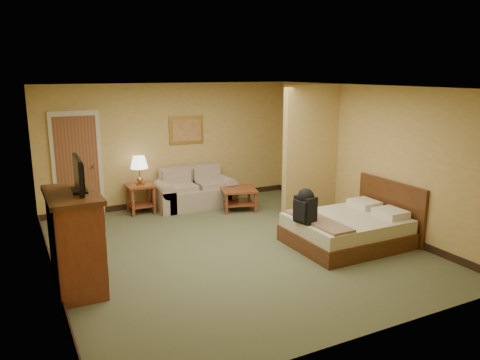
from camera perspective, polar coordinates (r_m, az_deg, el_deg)
floor at (r=7.76m, az=-0.84°, el=-8.30°), size 6.00×6.00×0.00m
ceiling at (r=7.23m, az=-0.91°, el=11.26°), size 6.00×6.00×0.00m
back_wall at (r=10.13m, az=-8.39°, el=4.26°), size 5.50×0.02×2.60m
left_wall at (r=6.68m, az=-22.56°, el=-1.17°), size 0.02×6.00×2.60m
right_wall at (r=8.92m, az=15.21°, el=2.75°), size 0.02×6.00×2.60m
partition at (r=9.26m, az=8.61°, el=3.43°), size 1.20×0.15×2.60m
door at (r=9.70m, az=-19.23°, el=1.68°), size 0.94×0.16×2.10m
baseboard at (r=10.38m, az=-8.14°, el=-2.53°), size 5.50×0.02×0.12m
loveseat at (r=10.05m, az=-5.55°, el=-1.69°), size 1.68×0.78×0.85m
side_table at (r=9.76m, az=-12.03°, el=-1.68°), size 0.54×0.54×0.60m
table_lamp at (r=9.61m, az=-12.21°, el=2.02°), size 0.35×0.35×0.58m
coffee_table at (r=9.77m, az=-0.21°, el=-1.76°), size 0.87×0.87×0.45m
wall_picture at (r=10.17m, az=-6.55°, el=6.06°), size 0.77×0.04×0.60m
dresser at (r=6.56m, az=-19.42°, el=-6.96°), size 0.65×1.23×1.32m
tv at (r=6.34m, az=-19.11°, el=0.52°), size 0.20×0.74×0.45m
bed at (r=8.06m, az=13.23°, el=-5.77°), size 1.89×1.54×0.99m
backpack at (r=7.45m, az=8.00°, el=-3.00°), size 0.28×0.36×0.56m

